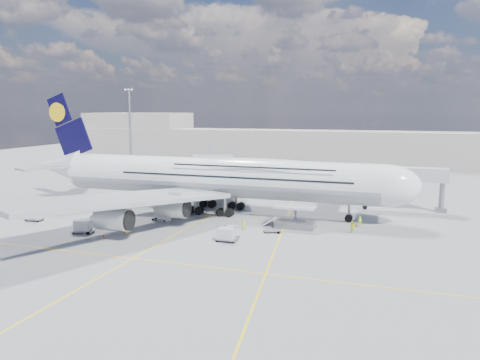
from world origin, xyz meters
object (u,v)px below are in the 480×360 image
(dolly_nose_far, at_px, (272,230))
(cone_wing_right_inner, at_px, (125,231))
(cone_wing_left_inner, at_px, (212,195))
(crew_loader, at_px, (353,227))
(cargo_loader, at_px, (294,220))
(crew_van, at_px, (243,225))
(service_van, at_px, (231,231))
(cone_wing_left_outer, at_px, (232,188))
(cone_wing_right_outer, at_px, (104,236))
(cone_tail, at_px, (85,203))
(dolly_row_a, at_px, (83,226))
(dolly_back, at_px, (34,215))
(catering_truck_inner, at_px, (212,184))
(cone_nose, at_px, (356,226))
(airliner, at_px, (217,177))
(crew_tug, at_px, (126,229))
(crew_wing, at_px, (130,228))
(dolly_row_c, at_px, (119,213))
(dolly_row_b, at_px, (160,219))
(dolly_nose_near, at_px, (226,234))
(baggage_tug, at_px, (163,217))
(crew_nose, at_px, (360,221))
(light_mast, at_px, (130,132))
(catering_truck_outer, at_px, (211,175))
(jet_bridge, at_px, (381,176))

(dolly_nose_far, distance_m, cone_wing_right_inner, 23.56)
(cone_wing_left_inner, bearing_deg, crew_loader, -34.90)
(cargo_loader, height_order, crew_van, cargo_loader)
(dolly_nose_far, relative_size, service_van, 0.58)
(service_van, height_order, cone_wing_left_inner, service_van)
(cone_wing_left_outer, bearing_deg, cone_wing_right_outer, -94.63)
(dolly_nose_far, relative_size, cone_tail, 5.79)
(dolly_row_a, bearing_deg, service_van, 2.47)
(dolly_back, relative_size, service_van, 0.60)
(catering_truck_inner, relative_size, cone_nose, 11.75)
(dolly_row_a, distance_m, cone_wing_left_inner, 37.60)
(airliner, xyz_separation_m, crew_tug, (-7.73, -19.73, -6.00))
(catering_truck_inner, relative_size, crew_wing, 3.51)
(dolly_row_c, distance_m, cone_nose, 43.02)
(crew_wing, bearing_deg, cargo_loader, -41.22)
(crew_tug, distance_m, cone_nose, 37.69)
(dolly_row_b, bearing_deg, dolly_nose_far, 20.43)
(dolly_row_a, bearing_deg, cone_wing_right_inner, 7.32)
(dolly_nose_near, bearing_deg, crew_van, 89.02)
(dolly_row_b, relative_size, baggage_tug, 1.17)
(dolly_nose_near, xyz_separation_m, crew_nose, (18.20, 15.87, -0.21))
(crew_loader, height_order, cone_wing_left_inner, crew_loader)
(dolly_back, xyz_separation_m, service_van, (36.16, 2.15, -0.31))
(cone_wing_left_inner, bearing_deg, cone_wing_right_inner, -91.82)
(dolly_row_c, bearing_deg, cone_wing_right_inner, -68.90)
(cone_wing_left_inner, bearing_deg, light_mast, 149.48)
(catering_truck_outer, relative_size, service_van, 1.35)
(dolly_nose_far, bearing_deg, cone_wing_right_inner, 179.30)
(crew_loader, xyz_separation_m, cone_wing_left_outer, (-32.27, 33.15, -0.71))
(dolly_back, height_order, dolly_nose_far, dolly_back)
(baggage_tug, xyz_separation_m, cone_wing_right_outer, (-3.44, -12.65, -0.51))
(dolly_nose_far, relative_size, cone_nose, 6.12)
(catering_truck_inner, distance_m, crew_tug, 40.40)
(crew_nose, bearing_deg, cone_wing_left_outer, 110.70)
(dolly_back, relative_size, crew_tug, 1.85)
(dolly_row_b, xyz_separation_m, crew_loader, (33.18, 2.07, 0.64))
(cone_nose, relative_size, cone_tail, 0.95)
(dolly_nose_near, height_order, crew_nose, dolly_nose_near)
(dolly_row_b, xyz_separation_m, cone_wing_right_outer, (-2.96, -12.60, -0.08))
(cone_wing_right_outer, bearing_deg, cone_wing_right_inner, 64.05)
(dolly_row_c, height_order, cone_wing_right_inner, cone_wing_right_inner)
(dolly_nose_near, distance_m, crew_nose, 24.15)
(catering_truck_outer, height_order, cone_wing_right_inner, catering_truck_outer)
(jet_bridge, height_order, cone_wing_left_inner, jet_bridge)
(catering_truck_outer, xyz_separation_m, cone_nose, (41.86, -38.43, -1.62))
(dolly_row_a, relative_size, cone_wing_right_outer, 7.47)
(dolly_row_a, relative_size, catering_truck_inner, 0.62)
(cargo_loader, bearing_deg, dolly_row_c, -177.60)
(airliner, distance_m, dolly_nose_far, 19.04)
(cargo_loader, relative_size, dolly_nose_near, 2.63)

